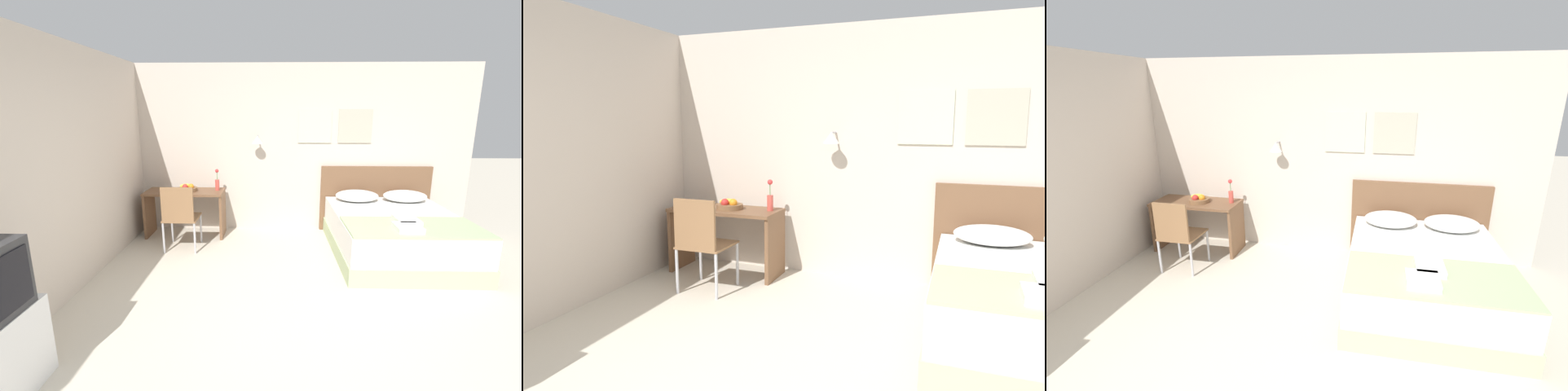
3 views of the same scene
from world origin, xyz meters
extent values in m
plane|color=beige|center=(0.00, 0.00, 0.00)|extent=(24.00, 24.00, 0.00)
cube|color=beige|center=(0.00, 2.98, 1.32)|extent=(5.70, 0.06, 2.65)
cube|color=beige|center=(0.35, 2.94, 1.70)|extent=(0.52, 0.02, 0.52)
cube|color=#B7B29E|center=(0.98, 2.94, 1.70)|extent=(0.52, 0.02, 0.52)
cylinder|color=#B2B2B7|center=(-0.55, 2.87, 1.55)|extent=(0.02, 0.16, 0.02)
cone|color=white|center=(-0.55, 2.78, 1.50)|extent=(0.17, 0.17, 0.12)
cube|color=beige|center=(-2.48, -0.02, 1.32)|extent=(0.06, 5.95, 2.65)
cube|color=#B2C693|center=(1.36, 1.91, 0.11)|extent=(1.64, 1.97, 0.22)
cube|color=white|center=(1.36, 1.91, 0.40)|extent=(1.61, 1.93, 0.36)
cube|color=brown|center=(1.36, 2.92, 0.53)|extent=(1.76, 0.06, 1.07)
ellipsoid|color=white|center=(0.99, 2.61, 0.66)|extent=(0.65, 0.47, 0.17)
ellipsoid|color=white|center=(1.73, 2.61, 0.66)|extent=(0.65, 0.47, 0.17)
cube|color=#B2C693|center=(1.36, 1.34, 0.59)|extent=(1.59, 0.79, 0.02)
cube|color=white|center=(1.33, 1.48, 0.63)|extent=(0.26, 0.35, 0.06)
cube|color=white|center=(1.24, 1.20, 0.63)|extent=(0.29, 0.29, 0.06)
cube|color=brown|center=(-1.68, 2.60, 0.71)|extent=(1.21, 0.52, 0.03)
cube|color=brown|center=(-2.26, 2.60, 0.34)|extent=(0.04, 0.48, 0.69)
cube|color=brown|center=(-1.10, 2.60, 0.34)|extent=(0.04, 0.48, 0.69)
cube|color=#8E6642|center=(-1.60, 2.06, 0.46)|extent=(0.47, 0.47, 0.02)
cube|color=#8E6642|center=(-1.60, 1.84, 0.70)|extent=(0.44, 0.03, 0.48)
cylinder|color=#B7B7BC|center=(-1.82, 2.27, 0.22)|extent=(0.03, 0.03, 0.45)
cylinder|color=#B7B7BC|center=(-1.38, 2.27, 0.22)|extent=(0.03, 0.03, 0.45)
cylinder|color=#B7B7BC|center=(-1.82, 1.84, 0.22)|extent=(0.03, 0.03, 0.45)
cylinder|color=#B7B7BC|center=(-1.38, 1.84, 0.22)|extent=(0.03, 0.03, 0.45)
cylinder|color=brown|center=(-1.62, 2.58, 0.75)|extent=(0.29, 0.29, 0.05)
sphere|color=orange|center=(-1.57, 2.56, 0.80)|extent=(0.09, 0.09, 0.09)
ellipsoid|color=yellow|center=(-1.66, 2.62, 0.80)|extent=(0.19, 0.13, 0.07)
sphere|color=red|center=(-1.65, 2.53, 0.80)|extent=(0.09, 0.09, 0.09)
cylinder|color=#D14C42|center=(-1.18, 2.65, 0.81)|extent=(0.07, 0.07, 0.17)
cylinder|color=#3D7538|center=(-1.18, 2.65, 0.96)|extent=(0.01, 0.01, 0.14)
sphere|color=#DB3838|center=(-1.18, 2.65, 1.03)|extent=(0.06, 0.06, 0.06)
cube|color=black|center=(-1.99, -0.67, 0.88)|extent=(0.01, 0.34, 0.39)
camera|label=1|loc=(-0.34, -2.65, 1.95)|focal=24.00mm
camera|label=2|loc=(0.73, -1.82, 1.65)|focal=32.00mm
camera|label=3|loc=(0.80, -1.66, 2.23)|focal=24.00mm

